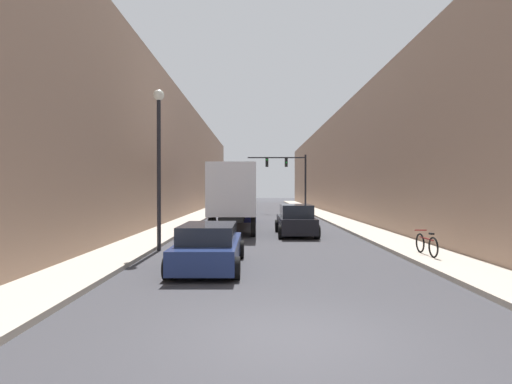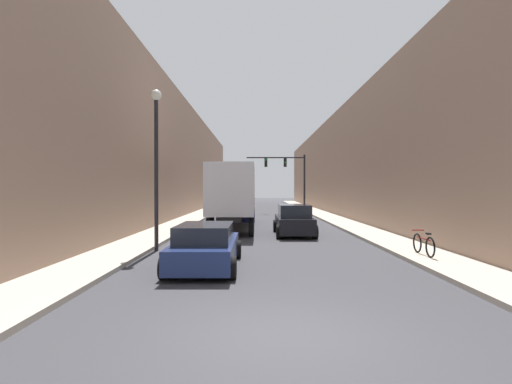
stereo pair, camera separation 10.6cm
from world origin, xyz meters
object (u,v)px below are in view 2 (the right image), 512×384
(suv_car, at_px, (295,221))
(traffic_signal_gantry, at_px, (292,173))
(sedan_car, at_px, (207,247))
(street_lamp, at_px, (158,147))
(parked_bicycle, at_px, (425,245))
(semi_truck, at_px, (236,194))

(suv_car, distance_m, traffic_signal_gantry, 20.08)
(sedan_car, bearing_deg, suv_car, 67.66)
(sedan_car, bearing_deg, street_lamp, 125.35)
(street_lamp, xyz_separation_m, parked_bicycle, (10.02, -1.97, -3.68))
(semi_truck, relative_size, sedan_car, 2.57)
(semi_truck, height_order, traffic_signal_gantry, traffic_signal_gantry)
(street_lamp, relative_size, parked_bicycle, 3.57)
(sedan_car, height_order, traffic_signal_gantry, traffic_signal_gantry)
(semi_truck, xyz_separation_m, parked_bicycle, (7.34, -11.53, -1.66))
(semi_truck, distance_m, traffic_signal_gantry, 16.52)
(suv_car, distance_m, parked_bicycle, 8.41)
(sedan_car, relative_size, street_lamp, 0.72)
(semi_truck, relative_size, street_lamp, 1.86)
(semi_truck, distance_m, sedan_car, 13.09)
(street_lamp, bearing_deg, suv_car, 41.87)
(sedan_car, relative_size, suv_car, 1.03)
(traffic_signal_gantry, bearing_deg, semi_truck, -107.53)
(parked_bicycle, bearing_deg, sedan_car, -169.04)
(semi_truck, bearing_deg, suv_car, -50.14)
(traffic_signal_gantry, height_order, parked_bicycle, traffic_signal_gantry)
(traffic_signal_gantry, relative_size, parked_bicycle, 3.34)
(street_lamp, bearing_deg, semi_truck, 74.36)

